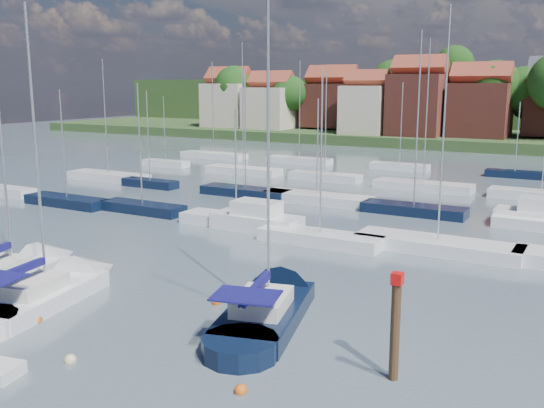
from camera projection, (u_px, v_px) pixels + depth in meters
The scene contains 11 objects.
ground at pixel (405, 195), 60.60m from camera, with size 260.00×260.00×0.00m, color #44545D.
sailboat_left at pixel (23, 272), 34.62m from camera, with size 5.65×11.81×15.53m.
sailboat_centre at pixel (59, 289), 31.72m from camera, with size 5.18×12.13×15.97m.
sailboat_navy at pixel (274, 304), 29.62m from camera, with size 6.14×12.50×16.71m.
timber_piling at pixel (394, 351), 22.58m from camera, with size 0.40×0.40×6.43m.
buoy_c at pixel (37, 322), 28.25m from camera, with size 0.50×0.50×0.50m, color #D85914.
buoy_d at pixel (71, 362), 24.17m from camera, with size 0.49×0.49×0.49m, color beige.
buoy_e at pixel (217, 304), 30.58m from camera, with size 0.48×0.48×0.48m, color #D85914.
buoy_f at pixel (241, 393), 21.79m from camera, with size 0.48×0.48×0.48m, color #D85914.
marina_field at pixel (409, 200), 55.45m from camera, with size 79.62×41.41×15.93m.
far_shore_town at pixel (539, 112), 137.76m from camera, with size 212.46×90.00×22.27m.
Camera 1 is at (17.75, -18.44, 10.93)m, focal length 40.00 mm.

